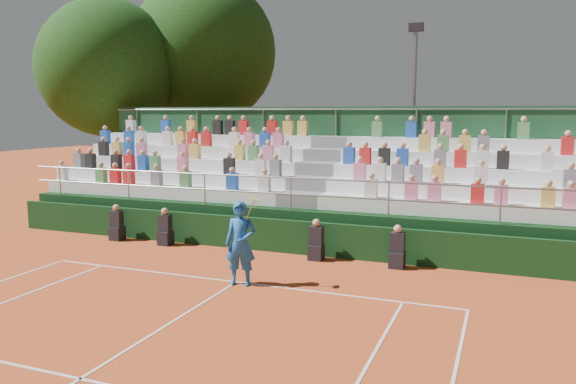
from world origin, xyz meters
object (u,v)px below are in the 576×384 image
at_px(tennis_player, 241,244).
at_px(tree_east, 204,52).
at_px(tree_west, 107,68).
at_px(floodlight_mast, 414,102).

distance_m(tennis_player, tree_east, 18.70).
distance_m(tree_west, tree_east, 5.16).
relative_size(tennis_player, floodlight_mast, 0.28).
relative_size(tree_west, floodlight_mast, 1.23).
bearing_deg(tennis_player, floodlight_mast, 80.29).
distance_m(tree_east, floodlight_mast, 12.12).
bearing_deg(tennis_player, tree_west, 139.01).
relative_size(tree_east, floodlight_mast, 1.43).
bearing_deg(floodlight_mast, tree_west, -174.31).
bearing_deg(tree_west, tree_east, 52.34).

